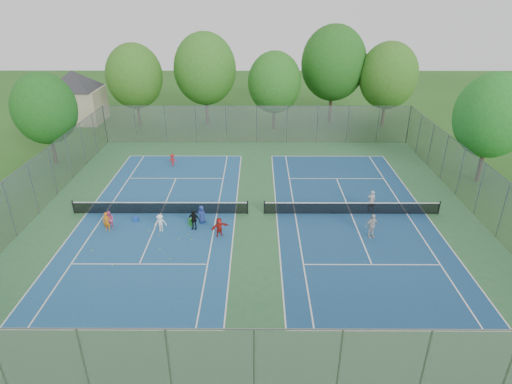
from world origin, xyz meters
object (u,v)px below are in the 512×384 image
net_right (352,208)px  ball_hopper (191,222)px  instructor (371,201)px  ball_crate (136,219)px  net_left (160,208)px

net_right → ball_hopper: size_ratio=24.41×
ball_hopper → instructor: (13.08, 2.23, 0.57)m
ball_crate → instructor: bearing=5.4°
net_left → ball_hopper: size_ratio=24.41×
net_right → instructor: size_ratio=7.73×
ball_hopper → instructor: size_ratio=0.32×
ball_crate → net_left: bearing=35.4°
ball_crate → instructor: instructor is taller
net_left → net_right: bearing=0.0°
ball_hopper → instructor: bearing=9.7°
ball_crate → ball_hopper: bearing=-8.7°
instructor → net_left: bearing=6.2°
net_left → net_right: same height
ball_hopper → instructor: instructor is taller
net_left → net_right: 14.00m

